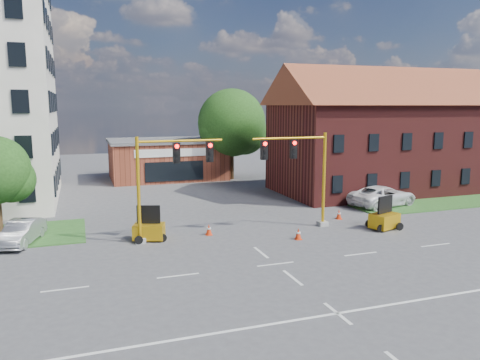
{
  "coord_description": "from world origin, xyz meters",
  "views": [
    {
      "loc": [
        -9.11,
        -20.83,
        7.93
      ],
      "look_at": [
        1.55,
        10.0,
        2.72
      ],
      "focal_mm": 35.0,
      "sensor_mm": 36.0,
      "label": 1
    }
  ],
  "objects": [
    {
      "name": "sedan_silver_front",
      "position": [
        -12.5,
        8.06,
        0.69
      ],
      "size": [
        2.57,
        4.43,
        1.38
      ],
      "primitive_type": "imported",
      "rotation": [
        0.0,
        0.0,
        -0.28
      ],
      "color": "#95989C",
      "rests_on": "ground"
    },
    {
      "name": "ground",
      "position": [
        0.0,
        0.0,
        0.0
      ],
      "size": [
        120.0,
        120.0,
        0.0
      ],
      "primitive_type": "plane",
      "color": "#444447",
      "rests_on": "ground"
    },
    {
      "name": "signal_mast_west",
      "position": [
        -4.36,
        6.0,
        3.92
      ],
      "size": [
        5.3,
        0.6,
        6.2
      ],
      "color": "#9A9A95",
      "rests_on": "ground"
    },
    {
      "name": "cone_b",
      "position": [
        -1.77,
        6.31,
        0.34
      ],
      "size": [
        0.4,
        0.4,
        0.7
      ],
      "color": "red",
      "rests_on": "ground"
    },
    {
      "name": "townhouse_row",
      "position": [
        18.0,
        16.0,
        5.93
      ],
      "size": [
        21.0,
        11.0,
        11.5
      ],
      "color": "#541B19",
      "rests_on": "ground"
    },
    {
      "name": "pickup_white",
      "position": [
        13.57,
        9.97,
        0.81
      ],
      "size": [
        6.31,
        3.94,
        1.63
      ],
      "primitive_type": "imported",
      "rotation": [
        0.0,
        0.0,
        1.8
      ],
      "color": "white",
      "rests_on": "ground"
    },
    {
      "name": "tree_large",
      "position": [
        6.87,
        27.08,
        5.85
      ],
      "size": [
        7.61,
        7.25,
        9.73
      ],
      "color": "#3A2815",
      "rests_on": "ground"
    },
    {
      "name": "brick_shop",
      "position": [
        0.0,
        29.98,
        2.16
      ],
      "size": [
        12.4,
        8.4,
        4.3
      ],
      "color": "maroon",
      "rests_on": "ground"
    },
    {
      "name": "lane_markings",
      "position": [
        0.0,
        -3.0,
        0.01
      ],
      "size": [
        60.0,
        36.0,
        0.01
      ],
      "primitive_type": null,
      "color": "silver",
      "rests_on": "ground"
    },
    {
      "name": "grass_verge_ne",
      "position": [
        18.0,
        9.0,
        0.04
      ],
      "size": [
        14.0,
        4.0,
        0.08
      ],
      "primitive_type": "cube",
      "color": "#23491B",
      "rests_on": "ground"
    },
    {
      "name": "trailer_east",
      "position": [
        9.39,
        4.0,
        0.65
      ],
      "size": [
        2.12,
        1.75,
        2.08
      ],
      "rotation": [
        0.0,
        0.0,
        0.34
      ],
      "color": "gold",
      "rests_on": "ground"
    },
    {
      "name": "signal_mast_east",
      "position": [
        4.36,
        6.0,
        3.92
      ],
      "size": [
        5.3,
        0.6,
        6.2
      ],
      "color": "#9A9A95",
      "rests_on": "ground"
    },
    {
      "name": "cone_d",
      "position": [
        8.0,
        7.28,
        0.34
      ],
      "size": [
        0.4,
        0.4,
        0.7
      ],
      "color": "red",
      "rests_on": "ground"
    },
    {
      "name": "cone_a",
      "position": [
        -5.8,
        6.32,
        0.34
      ],
      "size": [
        0.4,
        0.4,
        0.7
      ],
      "color": "red",
      "rests_on": "ground"
    },
    {
      "name": "cone_c",
      "position": [
        3.04,
        3.62,
        0.34
      ],
      "size": [
        0.4,
        0.4,
        0.7
      ],
      "color": "red",
      "rests_on": "ground"
    },
    {
      "name": "trailer_west",
      "position": [
        -5.42,
        6.4,
        0.63
      ],
      "size": [
        2.06,
        1.68,
        2.02
      ],
      "rotation": [
        0.0,
        0.0,
        -0.32
      ],
      "color": "gold",
      "rests_on": "ground"
    }
  ]
}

